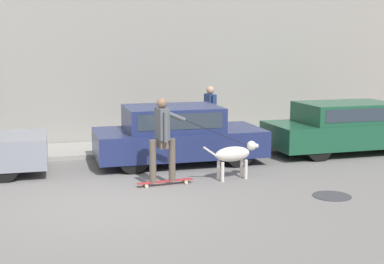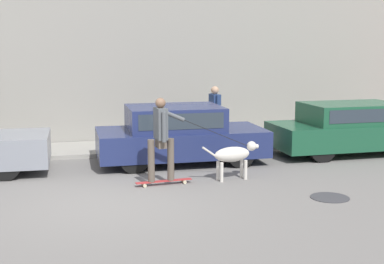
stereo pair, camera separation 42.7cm
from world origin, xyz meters
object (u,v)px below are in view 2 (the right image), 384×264
Objects in this scene: parked_car_1 at (179,135)px; skateboarder at (162,136)px; parked_car_2 at (355,129)px; pedestrian_with_bag at (215,112)px; dog at (234,155)px.

parked_car_1 is 2.10m from skateboarder.
parked_car_2 is 2.82× the size of pedestrian_with_bag.
dog is at bearing -154.99° from parked_car_2.
dog is at bearing -2.54° from skateboarder.
skateboarder is at bearing 173.59° from dog.
parked_car_1 is 1.59× the size of skateboarder.
dog is 1.60m from skateboarder.
dog is at bearing -67.14° from parked_car_1.
dog is 0.81× the size of pedestrian_with_bag.
skateboarder is 1.58× the size of pedestrian_with_bag.
dog is at bearing 76.54° from pedestrian_with_bag.
dog is (-3.89, -1.85, -0.12)m from parked_car_2.
parked_car_2 is (4.63, -0.00, -0.02)m from parked_car_1.
pedestrian_with_bag is at bearing 70.80° from dog.
pedestrian_with_bag is at bearing 53.34° from skateboarder.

